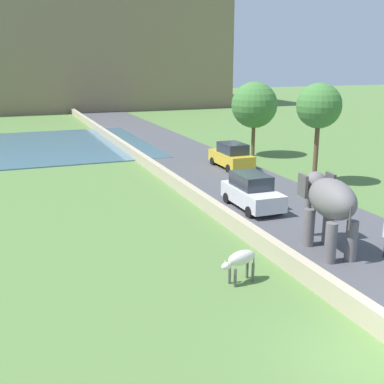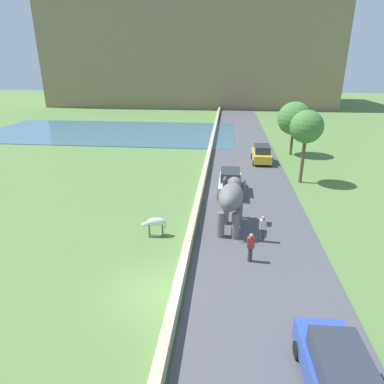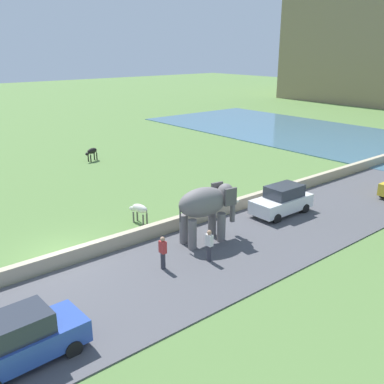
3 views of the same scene
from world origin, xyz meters
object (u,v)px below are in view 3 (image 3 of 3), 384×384
(person_beside_elephant, at_px, (209,245))
(person_trailing, at_px, (163,252))
(cow_black, at_px, (92,152))
(car_white, at_px, (282,200))
(cow_white, at_px, (139,209))
(elephant, at_px, (206,205))
(car_blue, at_px, (20,339))

(person_beside_elephant, relative_size, person_trailing, 1.00)
(person_beside_elephant, xyz_separation_m, cow_black, (-20.91, 4.75, -0.04))
(person_trailing, relative_size, car_white, 0.40)
(person_beside_elephant, distance_m, cow_white, 6.14)
(elephant, bearing_deg, cow_black, 170.00)
(car_blue, bearing_deg, car_white, 100.69)
(car_white, distance_m, cow_white, 8.55)
(cow_white, bearing_deg, cow_black, 162.59)
(person_beside_elephant, height_order, car_white, car_white)
(car_blue, distance_m, cow_black, 26.27)
(person_trailing, relative_size, cow_white, 1.15)
(car_white, bearing_deg, person_trailing, -83.95)
(person_beside_elephant, bearing_deg, car_blue, -81.63)
(cow_white, bearing_deg, elephant, 16.06)
(cow_white, distance_m, cow_black, 15.48)
(elephant, height_order, car_blue, elephant)
(elephant, distance_m, person_trailing, 3.80)
(person_beside_elephant, height_order, cow_black, person_beside_elephant)
(elephant, xyz_separation_m, car_white, (-0.03, 6.11, -1.14))
(cow_black, bearing_deg, elephant, -10.00)
(person_trailing, distance_m, cow_black, 21.26)
(elephant, height_order, person_trailing, elephant)
(elephant, xyz_separation_m, cow_white, (-4.37, -1.26, -1.20))
(person_beside_elephant, bearing_deg, cow_black, 167.20)
(car_blue, bearing_deg, cow_white, 128.78)
(person_beside_elephant, height_order, cow_white, person_beside_elephant)
(person_trailing, xyz_separation_m, cow_black, (-20.13, 6.85, -0.04))
(cow_white, bearing_deg, car_white, 59.51)
(elephant, height_order, car_white, elephant)
(cow_black, bearing_deg, car_blue, -32.08)
(elephant, relative_size, cow_white, 2.50)
(car_blue, xyz_separation_m, car_white, (-3.15, 16.69, 0.00))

